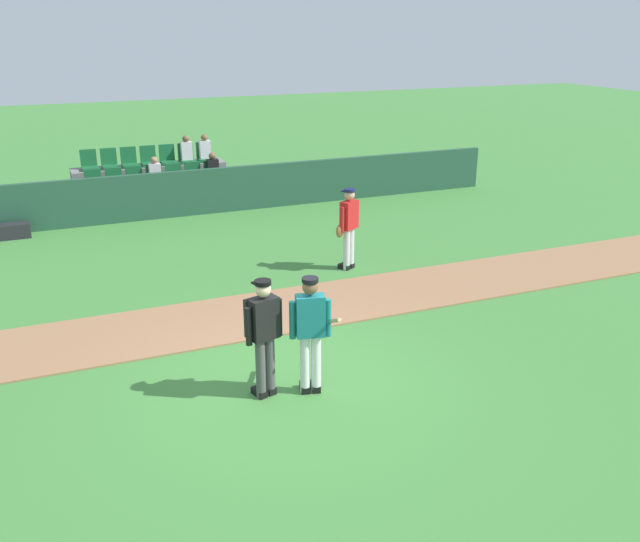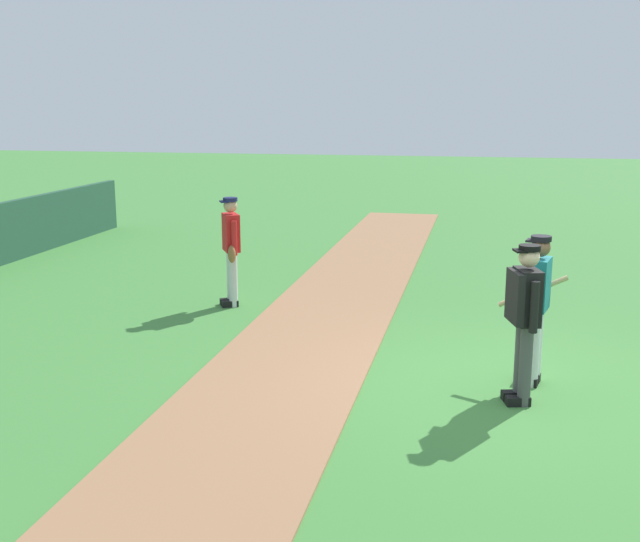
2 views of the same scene
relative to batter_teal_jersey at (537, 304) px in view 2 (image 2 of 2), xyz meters
name	(u,v)px [view 2 (image 2 of 2)]	position (x,y,z in m)	size (l,w,h in m)	color
ground_plane	(503,387)	(-0.19, 0.33, -0.97)	(80.00, 80.00, 0.00)	#42843A
infield_dirt_path	(285,370)	(-0.19, 2.94, -0.95)	(28.00, 2.01, 0.03)	#9E704C
batter_teal_jersey	(537,304)	(0.00, 0.00, 0.00)	(0.61, 0.80, 1.76)	white
umpire_home_plate	(524,315)	(-0.64, 0.17, 0.03)	(0.57, 0.38, 1.76)	#4C4C4C
runner_red_jersey	(231,247)	(2.70, 4.57, -0.01)	(0.64, 0.43, 1.76)	silver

